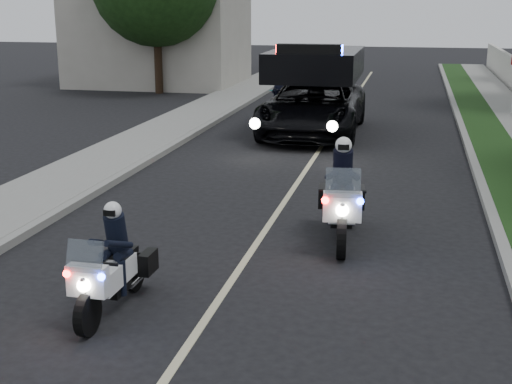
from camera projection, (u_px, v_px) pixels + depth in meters
The scene contains 15 objects.
ground at pixel (195, 336), 8.72m from camera, with size 120.00×120.00×0.00m, color black.
curb_right at pixel (475, 168), 17.24m from camera, with size 0.20×60.00×0.15m, color gray.
grass_verge at pixel (505, 169), 17.10m from camera, with size 1.20×60.00×0.16m, color #193814.
curb_left at pixel (162, 153), 18.98m from camera, with size 0.20×60.00×0.15m, color gray.
sidewalk_left at pixel (124, 151), 19.21m from camera, with size 2.00×60.00×0.16m, color gray.
building_far at pixel (158, 13), 34.39m from camera, with size 8.00×6.00×7.00m, color #A8A396.
lane_marking at pixel (311, 162), 18.13m from camera, with size 0.12×50.00×0.01m, color #BFB78C.
police_moto_left at pixel (114, 310), 9.44m from camera, with size 0.62×1.76×1.50m, color white, non-canonical shape.
police_moto_right at pixel (340, 240), 12.23m from camera, with size 0.75×2.13×1.81m, color silver, non-canonical shape.
police_suv at pixel (313, 134), 22.09m from camera, with size 2.91×6.29×3.06m, color black.
bicycle at pixel (279, 111), 26.65m from camera, with size 0.57×1.65×0.86m, color black.
cyclist at pixel (279, 111), 26.65m from camera, with size 0.58×0.39×1.61m, color black.
sign_post at pixel (511, 117), 25.24m from camera, with size 0.36×0.36×2.30m, color #A50B0C, non-canonical shape.
tree_left_near at pixel (159, 93), 31.97m from camera, with size 5.76×5.76×9.60m, color #1B3F15, non-canonical shape.
tree_left_far at pixel (192, 77), 38.91m from camera, with size 6.73×6.73×11.22m, color black, non-canonical shape.
Camera 1 is at (2.49, -7.58, 4.03)m, focal length 48.98 mm.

